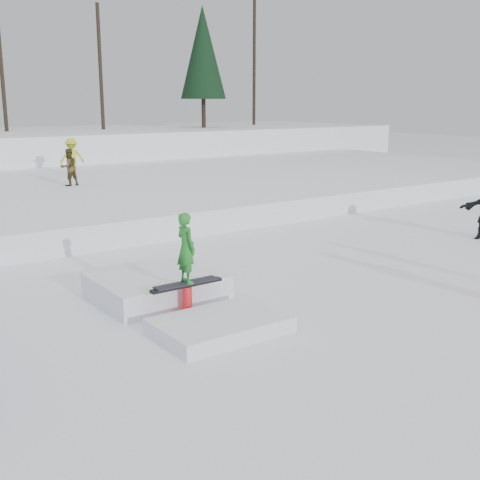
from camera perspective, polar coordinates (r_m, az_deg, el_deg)
ground at (r=12.42m, az=3.54°, el=-6.95°), size 120.00×120.00×0.00m
snow_midrise at (r=26.37m, az=-19.03°, el=3.94°), size 50.00×18.00×0.80m
treeline at (r=39.82m, az=-16.37°, el=17.14°), size 40.24×4.22×10.50m
walker_olive at (r=26.04m, az=-15.92°, el=6.65°), size 0.85×0.72×1.54m
walker_ygreen at (r=29.67m, az=-15.65°, el=7.59°), size 1.22×0.82×1.75m
jib_rail_feature at (r=12.74m, az=-6.37°, el=-5.05°), size 2.60×4.40×2.11m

